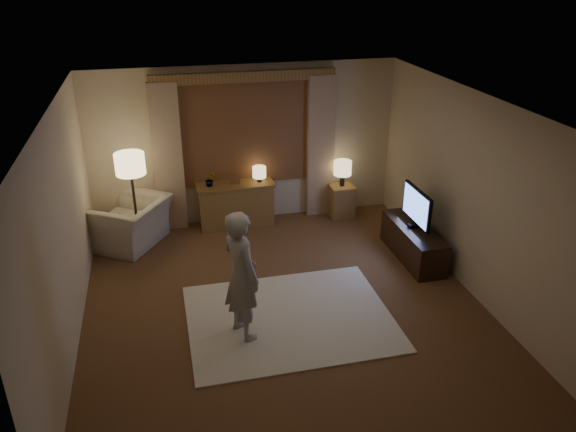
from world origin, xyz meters
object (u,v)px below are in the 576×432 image
object	(u,v)px
sideboard	(236,206)
person	(242,275)
armchair	(130,223)
side_table	(341,201)
tv_stand	(413,242)

from	to	relation	value
sideboard	person	world-z (taller)	person
sideboard	armchair	bearing A→B (deg)	-169.90
armchair	side_table	bearing A→B (deg)	126.38
armchair	tv_stand	world-z (taller)	armchair
armchair	tv_stand	xyz separation A→B (m)	(4.07, -1.42, -0.11)
sideboard	tv_stand	distance (m)	2.93
side_table	tv_stand	world-z (taller)	side_table
person	side_table	bearing A→B (deg)	-58.05
armchair	side_table	xyz separation A→B (m)	(3.50, 0.25, -0.08)
side_table	sideboard	bearing A→B (deg)	178.42
armchair	person	xyz separation A→B (m)	(1.32, -2.69, 0.45)
armchair	sideboard	bearing A→B (deg)	132.37
tv_stand	person	world-z (taller)	person
side_table	tv_stand	bearing A→B (deg)	-71.24
person	tv_stand	bearing A→B (deg)	-86.60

